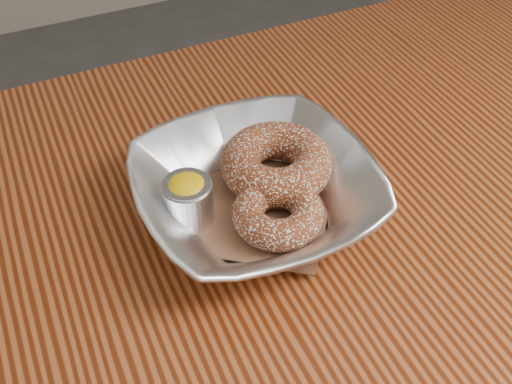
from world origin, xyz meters
name	(u,v)px	position (x,y,z in m)	size (l,w,h in m)	color
table	(267,326)	(0.00, 0.00, 0.65)	(1.20, 0.80, 0.75)	brown
serving_bowl	(256,193)	(0.02, 0.07, 0.78)	(0.23, 0.23, 0.06)	silver
parchment	(256,207)	(0.02, 0.07, 0.76)	(0.14, 0.14, 0.00)	brown
donut_back	(276,163)	(0.06, 0.10, 0.78)	(0.12, 0.12, 0.04)	maroon
donut_front	(278,213)	(0.03, 0.04, 0.78)	(0.09, 0.09, 0.03)	maroon
ramekin	(188,198)	(-0.05, 0.08, 0.78)	(0.05, 0.05, 0.05)	silver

